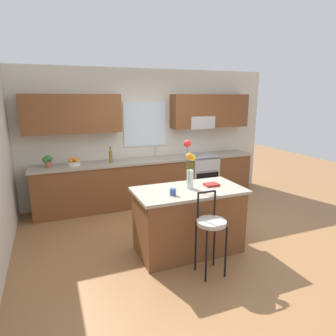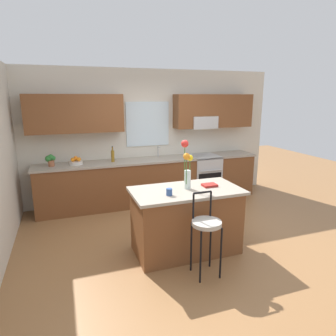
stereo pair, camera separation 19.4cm
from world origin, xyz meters
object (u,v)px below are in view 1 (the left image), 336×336
(bar_stool_near, at_px, (211,226))
(flower_vase, at_px, (190,165))
(fruit_bowl_oranges, at_px, (74,163))
(potted_plant_small, at_px, (48,161))
(oven_range, at_px, (201,176))
(cookbook, at_px, (211,185))
(kitchen_island, at_px, (189,220))
(mug_ceramic, at_px, (173,192))
(bottle_olive_oil, at_px, (111,156))

(bar_stool_near, bearing_deg, flower_vase, 88.51)
(fruit_bowl_oranges, relative_size, potted_plant_small, 1.09)
(oven_range, distance_m, flower_vase, 2.54)
(cookbook, bearing_deg, flower_vase, 178.87)
(kitchen_island, distance_m, fruit_bowl_oranges, 2.54)
(flower_vase, bearing_deg, fruit_bowl_oranges, 123.45)
(mug_ceramic, distance_m, cookbook, 0.70)
(mug_ceramic, bearing_deg, oven_range, 54.19)
(bar_stool_near, xyz_separation_m, cookbook, (0.37, 0.64, 0.30))
(oven_range, xyz_separation_m, flower_vase, (-1.28, -2.04, 0.80))
(cookbook, distance_m, fruit_bowl_oranges, 2.69)
(bar_stool_near, xyz_separation_m, bottle_olive_oil, (-0.66, 2.71, 0.40))
(kitchen_island, xyz_separation_m, potted_plant_small, (-1.79, 2.09, 0.58))
(oven_range, bearing_deg, bar_stool_near, -115.76)
(bar_stool_near, bearing_deg, bottle_olive_oil, 103.68)
(flower_vase, xyz_separation_m, bottle_olive_oil, (-0.68, 2.06, -0.22))
(kitchen_island, xyz_separation_m, mug_ceramic, (-0.31, -0.15, 0.50))
(mug_ceramic, bearing_deg, kitchen_island, 26.64)
(potted_plant_small, bearing_deg, bar_stool_near, -56.64)
(flower_vase, xyz_separation_m, fruit_bowl_oranges, (-1.36, 2.07, -0.29))
(kitchen_island, relative_size, mug_ceramic, 16.77)
(fruit_bowl_oranges, bearing_deg, flower_vase, -56.55)
(kitchen_island, bearing_deg, potted_plant_small, 130.46)
(kitchen_island, relative_size, potted_plant_small, 6.85)
(kitchen_island, xyz_separation_m, flower_vase, (0.02, 0.03, 0.80))
(kitchen_island, xyz_separation_m, cookbook, (0.37, 0.02, 0.47))
(bar_stool_near, xyz_separation_m, mug_ceramic, (-0.31, 0.47, 0.33))
(flower_vase, relative_size, bottle_olive_oil, 2.23)
(flower_vase, xyz_separation_m, mug_ceramic, (-0.32, -0.18, -0.29))
(mug_ceramic, bearing_deg, bar_stool_near, -56.59)
(fruit_bowl_oranges, bearing_deg, oven_range, -0.61)
(mug_ceramic, bearing_deg, potted_plant_small, 123.35)
(fruit_bowl_oranges, bearing_deg, cookbook, -50.43)
(kitchen_island, height_order, potted_plant_small, potted_plant_small)
(cookbook, bearing_deg, bar_stool_near, -119.61)
(flower_vase, distance_m, fruit_bowl_oranges, 2.49)
(flower_vase, height_order, cookbook, flower_vase)
(mug_ceramic, bearing_deg, flower_vase, 29.73)
(mug_ceramic, xyz_separation_m, cookbook, (0.67, 0.18, -0.03))
(cookbook, height_order, fruit_bowl_oranges, fruit_bowl_oranges)
(fruit_bowl_oranges, bearing_deg, mug_ceramic, -65.18)
(fruit_bowl_oranges, distance_m, potted_plant_small, 0.45)
(kitchen_island, height_order, fruit_bowl_oranges, fruit_bowl_oranges)
(cookbook, bearing_deg, kitchen_island, -176.23)
(flower_vase, distance_m, bottle_olive_oil, 2.18)
(kitchen_island, distance_m, mug_ceramic, 0.61)
(cookbook, bearing_deg, fruit_bowl_oranges, 129.57)
(mug_ceramic, height_order, fruit_bowl_oranges, fruit_bowl_oranges)
(kitchen_island, height_order, bar_stool_near, bar_stool_near)
(kitchen_island, height_order, cookbook, cookbook)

